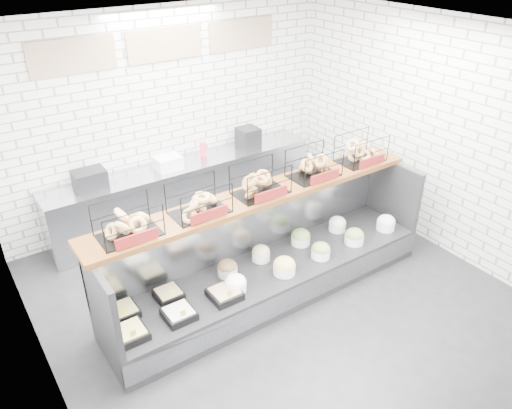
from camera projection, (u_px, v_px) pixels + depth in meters
ground at (286, 306)px, 5.79m from camera, size 5.50×5.50×0.00m
room_shell at (256, 123)px, 5.21m from camera, size 5.02×5.51×3.01m
display_case at (269, 269)px, 5.87m from camera, size 4.00×0.90×1.20m
bagel_shelf at (260, 183)px, 5.48m from camera, size 4.10×0.50×0.40m
prep_counter at (185, 190)px, 7.30m from camera, size 4.00×0.60×1.20m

